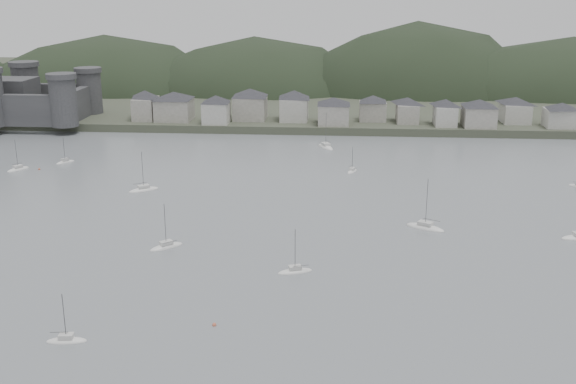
{
  "coord_description": "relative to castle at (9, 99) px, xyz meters",
  "views": [
    {
      "loc": [
        12.07,
        -85.53,
        54.3
      ],
      "look_at": [
        0.0,
        75.0,
        6.0
      ],
      "focal_mm": 42.95,
      "sensor_mm": 36.0,
      "label": 1
    }
  ],
  "objects": [
    {
      "name": "ground",
      "position": [
        120.0,
        -179.8,
        -10.96
      ],
      "size": [
        900.0,
        900.0,
        0.0
      ],
      "primitive_type": "plane",
      "color": "slate",
      "rests_on": "ground"
    },
    {
      "name": "far_shore_land",
      "position": [
        120.0,
        115.2,
        -9.46
      ],
      "size": [
        900.0,
        250.0,
        3.0
      ],
      "primitive_type": "cube",
      "color": "#383D2D",
      "rests_on": "ground"
    },
    {
      "name": "forested_ridge",
      "position": [
        124.83,
        89.6,
        -22.25
      ],
      "size": [
        851.55,
        103.94,
        102.57
      ],
      "color": "black",
      "rests_on": "ground"
    },
    {
      "name": "castle",
      "position": [
        0.0,
        0.0,
        0.0
      ],
      "size": [
        66.0,
        43.0,
        20.0
      ],
      "color": "#37383A",
      "rests_on": "far_shore_land"
    },
    {
      "name": "waterfront_town",
      "position": [
        170.59,
        3.54,
        -2.3
      ],
      "size": [
        451.48,
        28.46,
        12.92
      ],
      "color": "gray",
      "rests_on": "far_shore_land"
    },
    {
      "name": "sailboat_lead",
      "position": [
        136.38,
        -61.92,
        -10.78
      ],
      "size": [
        4.08,
        6.34,
        8.32
      ],
      "rotation": [
        0.0,
        0.0,
        2.75
      ],
      "color": "silver",
      "rests_on": "ground"
    },
    {
      "name": "moored_fleet",
      "position": [
        102.22,
        -120.12,
        -10.79
      ],
      "size": [
        268.29,
        177.43,
        13.3
      ],
      "color": "silver",
      "rests_on": "ground"
    },
    {
      "name": "mooring_buoys",
      "position": [
        113.91,
        -145.07,
        -10.81
      ],
      "size": [
        169.2,
        124.43,
        0.7
      ],
      "color": "#C96143",
      "rests_on": "ground"
    }
  ]
}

